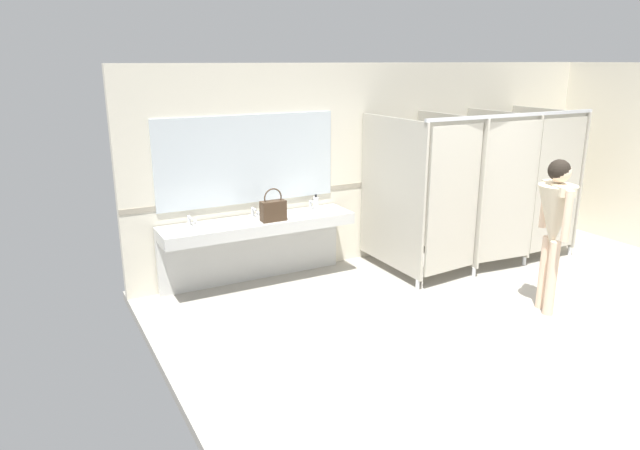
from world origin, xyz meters
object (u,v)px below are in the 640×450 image
Objects in this scene: soap_dispenser at (316,202)px; paper_cup at (272,216)px; person_standing at (555,217)px; handbag at (273,210)px.

soap_dispenser is 1.84× the size of paper_cup.
soap_dispenser is at bearing 124.79° from person_standing.
handbag is 0.79m from soap_dispenser.
handbag is (-2.35, 2.04, -0.10)m from person_standing.
person_standing reaches higher than paper_cup.
handbag reaches higher than soap_dispenser.
handbag is at bearing 139.00° from person_standing.
paper_cup is at bearing -161.61° from soap_dispenser.
soap_dispenser is at bearing 18.39° from paper_cup.
handbag is at bearing -157.65° from soap_dispenser.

